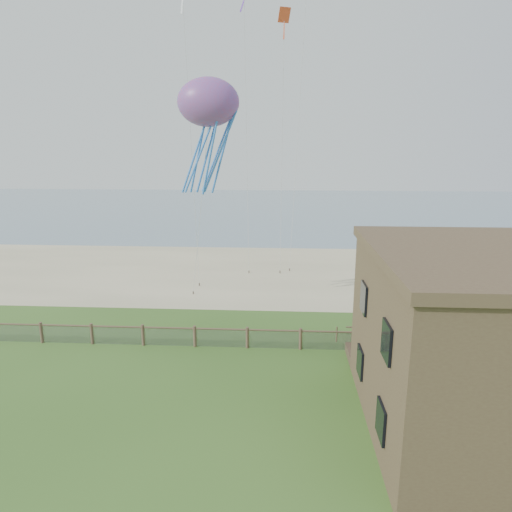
{
  "coord_description": "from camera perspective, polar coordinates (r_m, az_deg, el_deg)",
  "views": [
    {
      "loc": [
        1.92,
        -17.87,
        11.19
      ],
      "look_at": [
        0.37,
        8.0,
        4.9
      ],
      "focal_mm": 32.0,
      "sensor_mm": 36.0,
      "label": 1
    }
  ],
  "objects": [
    {
      "name": "kite_red",
      "position": [
        36.59,
        3.55,
        27.26
      ],
      "size": [
        1.47,
        1.69,
        1.95
      ],
      "primitive_type": null,
      "rotation": [
        0.44,
        0.0,
        0.38
      ],
      "color": "#EA5229"
    },
    {
      "name": "sand_beach",
      "position": [
        41.46,
        0.64,
        -2.01
      ],
      "size": [
        72.0,
        20.0,
        0.02
      ],
      "primitive_type": "cube",
      "color": "tan",
      "rests_on": "ground"
    },
    {
      "name": "octopus_kite",
      "position": [
        30.64,
        -5.9,
        14.87
      ],
      "size": [
        4.26,
        3.43,
        7.76
      ],
      "primitive_type": null,
      "rotation": [
        0.0,
        0.0,
        0.22
      ],
      "color": "#E52445"
    },
    {
      "name": "motel_deck",
      "position": [
        27.67,
        27.25,
        -11.25
      ],
      "size": [
        15.0,
        2.0,
        0.5
      ],
      "primitive_type": "cube",
      "color": "brown",
      "rests_on": "ground"
    },
    {
      "name": "ground",
      "position": [
        21.17,
        -2.42,
        -18.27
      ],
      "size": [
        160.0,
        160.0,
        0.0
      ],
      "primitive_type": "plane",
      "color": "#33571E",
      "rests_on": "ground"
    },
    {
      "name": "picnic_table",
      "position": [
        25.96,
        16.55,
        -11.48
      ],
      "size": [
        2.26,
        1.91,
        0.83
      ],
      "primitive_type": null,
      "rotation": [
        0.0,
        0.0,
        0.24
      ],
      "color": "brown",
      "rests_on": "ground"
    },
    {
      "name": "chainlink_fence",
      "position": [
        26.21,
        -1.09,
        -10.31
      ],
      "size": [
        36.2,
        0.2,
        1.25
      ],
      "primitive_type": null,
      "color": "#4F3B2C",
      "rests_on": "ground"
    },
    {
      "name": "ocean",
      "position": [
        84.64,
        2.1,
        6.04
      ],
      "size": [
        160.0,
        68.0,
        0.02
      ],
      "primitive_type": "cube",
      "color": "slate",
      "rests_on": "ground"
    }
  ]
}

